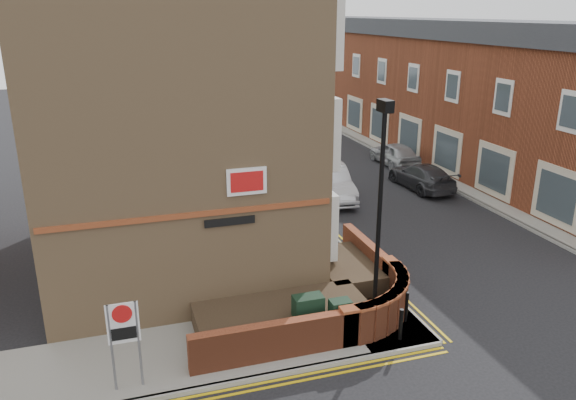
# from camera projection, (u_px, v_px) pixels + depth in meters

# --- Properties ---
(ground) EXTENTS (120.00, 120.00, 0.00)m
(ground) POSITION_uv_depth(u_px,v_px,m) (336.00, 365.00, 14.14)
(ground) COLOR black
(ground) RESTS_ON ground
(pavement_corner) EXTENTS (13.00, 3.00, 0.12)m
(pavement_corner) POSITION_uv_depth(u_px,v_px,m) (188.00, 354.00, 14.48)
(pavement_corner) COLOR gray
(pavement_corner) RESTS_ON ground
(pavement_main) EXTENTS (2.00, 32.00, 0.12)m
(pavement_main) POSITION_uv_depth(u_px,v_px,m) (255.00, 181.00, 29.14)
(pavement_main) COLOR gray
(pavement_main) RESTS_ON ground
(pavement_far) EXTENTS (4.00, 40.00, 0.12)m
(pavement_far) POSITION_uv_depth(u_px,v_px,m) (472.00, 179.00, 29.56)
(pavement_far) COLOR gray
(pavement_far) RESTS_ON ground
(kerb_side) EXTENTS (13.00, 0.15, 0.12)m
(kerb_side) POSITION_uv_depth(u_px,v_px,m) (197.00, 390.00, 13.12)
(kerb_side) COLOR gray
(kerb_side) RESTS_ON ground
(kerb_main_near) EXTENTS (0.15, 32.00, 0.12)m
(kerb_main_near) POSITION_uv_depth(u_px,v_px,m) (274.00, 180.00, 29.43)
(kerb_main_near) COLOR gray
(kerb_main_near) RESTS_ON ground
(kerb_main_far) EXTENTS (0.15, 40.00, 0.12)m
(kerb_main_far) POSITION_uv_depth(u_px,v_px,m) (439.00, 182.00, 29.00)
(kerb_main_far) COLOR gray
(kerb_main_far) RESTS_ON ground
(yellow_lines_side) EXTENTS (13.00, 0.28, 0.01)m
(yellow_lines_side) POSITION_uv_depth(u_px,v_px,m) (199.00, 398.00, 12.91)
(yellow_lines_side) COLOR gold
(yellow_lines_side) RESTS_ON ground
(yellow_lines_main) EXTENTS (0.28, 32.00, 0.01)m
(yellow_lines_main) POSITION_uv_depth(u_px,v_px,m) (279.00, 180.00, 29.52)
(yellow_lines_main) COLOR gold
(yellow_lines_main) RESTS_ON ground
(corner_building) EXTENTS (8.95, 10.40, 13.60)m
(corner_building) POSITION_uv_depth(u_px,v_px,m) (170.00, 82.00, 18.56)
(corner_building) COLOR #A17D56
(corner_building) RESTS_ON ground
(garden_wall) EXTENTS (6.80, 6.00, 1.20)m
(garden_wall) POSITION_uv_depth(u_px,v_px,m) (304.00, 316.00, 16.39)
(garden_wall) COLOR brown
(garden_wall) RESTS_ON ground
(lamppost) EXTENTS (0.25, 0.50, 6.30)m
(lamppost) POSITION_uv_depth(u_px,v_px,m) (379.00, 218.00, 14.60)
(lamppost) COLOR black
(lamppost) RESTS_ON pavement_corner
(utility_cabinet_large) EXTENTS (0.80, 0.45, 1.20)m
(utility_cabinet_large) POSITION_uv_depth(u_px,v_px,m) (308.00, 316.00, 14.99)
(utility_cabinet_large) COLOR black
(utility_cabinet_large) RESTS_ON pavement_corner
(utility_cabinet_small) EXTENTS (0.55, 0.40, 1.10)m
(utility_cabinet_small) POSITION_uv_depth(u_px,v_px,m) (340.00, 319.00, 14.97)
(utility_cabinet_small) COLOR black
(utility_cabinet_small) RESTS_ON pavement_corner
(bollard_near) EXTENTS (0.11, 0.11, 0.90)m
(bollard_near) POSITION_uv_depth(u_px,v_px,m) (401.00, 324.00, 14.88)
(bollard_near) COLOR black
(bollard_near) RESTS_ON pavement_corner
(bollard_far) EXTENTS (0.11, 0.11, 0.90)m
(bollard_far) POSITION_uv_depth(u_px,v_px,m) (406.00, 307.00, 15.78)
(bollard_far) COLOR black
(bollard_far) RESTS_ON pavement_corner
(zone_sign) EXTENTS (0.72, 0.07, 2.20)m
(zone_sign) POSITION_uv_depth(u_px,v_px,m) (124.00, 330.00, 12.64)
(zone_sign) COLOR slate
(zone_sign) RESTS_ON pavement_corner
(far_terrace) EXTENTS (5.40, 30.40, 8.00)m
(far_terrace) POSITION_uv_depth(u_px,v_px,m) (460.00, 92.00, 32.33)
(far_terrace) COLOR brown
(far_terrace) RESTS_ON ground
(far_terrace_cream) EXTENTS (5.40, 12.40, 8.00)m
(far_terrace_cream) POSITION_uv_depth(u_px,v_px,m) (327.00, 62.00, 51.30)
(far_terrace_cream) COLOR beige
(far_terrace_cream) RESTS_ON ground
(tree_near) EXTENTS (3.64, 3.65, 6.70)m
(tree_near) POSITION_uv_depth(u_px,v_px,m) (264.00, 97.00, 25.89)
(tree_near) COLOR #382B1E
(tree_near) RESTS_ON pavement_main
(tree_mid) EXTENTS (4.03, 4.03, 7.42)m
(tree_mid) POSITION_uv_depth(u_px,v_px,m) (228.00, 69.00, 32.96)
(tree_mid) COLOR #382B1E
(tree_mid) RESTS_ON pavement_main
(tree_far) EXTENTS (3.81, 3.81, 7.00)m
(tree_far) POSITION_uv_depth(u_px,v_px,m) (206.00, 63.00, 40.28)
(tree_far) COLOR #382B1E
(tree_far) RESTS_ON pavement_main
(traffic_light_assembly) EXTENTS (0.20, 0.16, 4.20)m
(traffic_light_assembly) POSITION_uv_depth(u_px,v_px,m) (226.00, 103.00, 36.52)
(traffic_light_assembly) COLOR black
(traffic_light_assembly) RESTS_ON pavement_main
(silver_car_near) EXTENTS (2.28, 4.94, 1.57)m
(silver_car_near) POSITION_uv_depth(u_px,v_px,m) (329.00, 182.00, 26.54)
(silver_car_near) COLOR #ADAFB5
(silver_car_near) RESTS_ON ground
(red_car_main) EXTENTS (3.30, 4.83, 1.23)m
(red_car_main) POSITION_uv_depth(u_px,v_px,m) (258.00, 146.00, 34.40)
(red_car_main) COLOR maroon
(red_car_main) RESTS_ON ground
(grey_car_far) EXTENTS (1.91, 4.39, 1.26)m
(grey_car_far) POSITION_uv_depth(u_px,v_px,m) (421.00, 176.00, 28.01)
(grey_car_far) COLOR #2F3034
(grey_car_far) RESTS_ON ground
(silver_car_far) EXTENTS (1.62, 3.99, 1.36)m
(silver_car_far) POSITION_uv_depth(u_px,v_px,m) (395.00, 154.00, 32.20)
(silver_car_far) COLOR #9DA1A4
(silver_car_far) RESTS_ON ground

